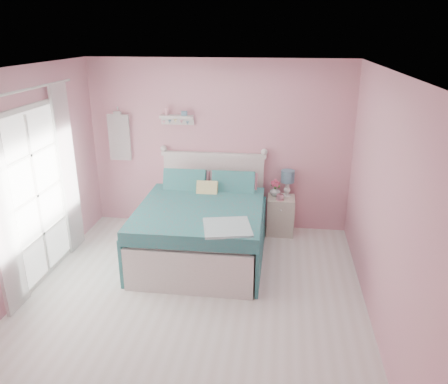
% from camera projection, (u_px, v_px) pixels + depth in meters
% --- Properties ---
extents(floor, '(4.50, 4.50, 0.00)m').
position_uv_depth(floor, '(191.00, 303.00, 5.05)').
color(floor, silver).
rests_on(floor, ground).
extents(room_shell, '(4.50, 4.50, 4.50)m').
position_uv_depth(room_shell, '(187.00, 173.00, 4.49)').
color(room_shell, pink).
rests_on(room_shell, floor).
extents(bed, '(1.66, 2.09, 1.21)m').
position_uv_depth(bed, '(203.00, 227.00, 6.03)').
color(bed, silver).
rests_on(bed, floor).
extents(nightstand, '(0.41, 0.41, 0.59)m').
position_uv_depth(nightstand, '(280.00, 215.00, 6.70)').
color(nightstand, beige).
rests_on(nightstand, floor).
extents(table_lamp, '(0.20, 0.20, 0.40)m').
position_uv_depth(table_lamp, '(288.00, 178.00, 6.58)').
color(table_lamp, white).
rests_on(table_lamp, nightstand).
extents(vase, '(0.16, 0.16, 0.17)m').
position_uv_depth(vase, '(275.00, 191.00, 6.64)').
color(vase, silver).
rests_on(vase, nightstand).
extents(teacup, '(0.14, 0.14, 0.09)m').
position_uv_depth(teacup, '(280.00, 197.00, 6.49)').
color(teacup, pink).
rests_on(teacup, nightstand).
extents(roses, '(0.14, 0.11, 0.12)m').
position_uv_depth(roses, '(275.00, 183.00, 6.59)').
color(roses, '#DC4B6E').
rests_on(roses, vase).
extents(wall_shelf, '(0.50, 0.15, 0.25)m').
position_uv_depth(wall_shelf, '(177.00, 118.00, 6.56)').
color(wall_shelf, silver).
rests_on(wall_shelf, room_shell).
extents(hanging_dress, '(0.34, 0.03, 0.72)m').
position_uv_depth(hanging_dress, '(119.00, 138.00, 6.78)').
color(hanging_dress, white).
rests_on(hanging_dress, room_shell).
extents(french_door, '(0.04, 1.32, 2.16)m').
position_uv_depth(french_door, '(36.00, 196.00, 5.29)').
color(french_door, silver).
rests_on(french_door, floor).
extents(curtain_near, '(0.04, 0.40, 2.32)m').
position_uv_depth(curtain_near, '(1.00, 212.00, 4.55)').
color(curtain_near, white).
rests_on(curtain_near, floor).
extents(curtain_far, '(0.04, 0.40, 2.32)m').
position_uv_depth(curtain_far, '(68.00, 170.00, 5.94)').
color(curtain_far, white).
rests_on(curtain_far, floor).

